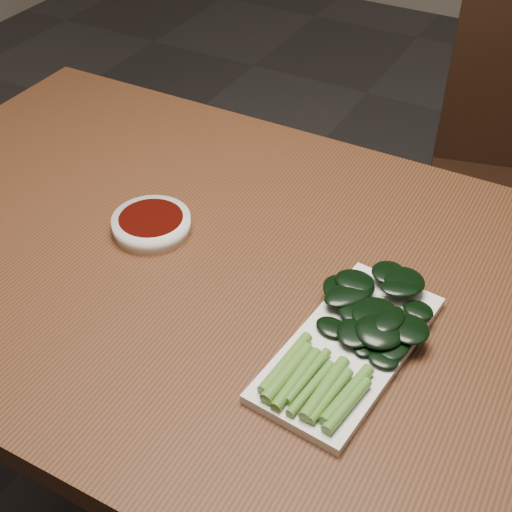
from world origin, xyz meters
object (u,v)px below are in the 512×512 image
at_px(table, 259,310).
at_px(sauce_bowl, 152,224).
at_px(gai_lan, 361,327).
at_px(serving_plate, 349,348).

bearing_deg(table, sauce_bowl, 177.08).
xyz_separation_m(table, sauce_bowl, (-0.20, 0.01, 0.09)).
bearing_deg(sauce_bowl, gai_lan, -9.29).
xyz_separation_m(table, serving_plate, (0.17, -0.07, 0.08)).
bearing_deg(sauce_bowl, serving_plate, -12.94).
distance_m(table, serving_plate, 0.20).
bearing_deg(gai_lan, serving_plate, -102.56).
relative_size(table, serving_plate, 4.54).
height_order(serving_plate, gai_lan, gai_lan).
relative_size(sauce_bowl, serving_plate, 0.39).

